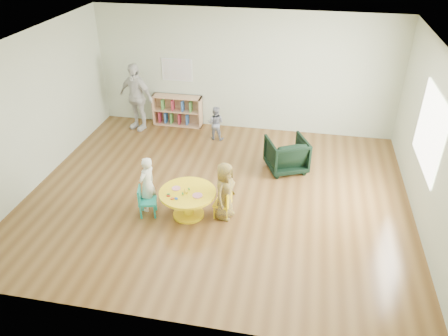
% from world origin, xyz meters
% --- Properties ---
extents(room, '(7.10, 7.00, 2.80)m').
position_xyz_m(room, '(0.01, 0.00, 1.89)').
color(room, brown).
rests_on(room, ground).
extents(activity_table, '(0.98, 0.98, 0.53)m').
position_xyz_m(activity_table, '(-0.37, -0.73, 0.34)').
color(activity_table, yellow).
rests_on(activity_table, ground).
extents(kid_chair_left, '(0.36, 0.36, 0.55)m').
position_xyz_m(kid_chair_left, '(-1.10, -0.85, 0.30)').
color(kid_chair_left, teal).
rests_on(kid_chair_left, ground).
extents(kid_chair_right, '(0.31, 0.31, 0.52)m').
position_xyz_m(kid_chair_right, '(0.25, -0.64, 0.28)').
color(kid_chair_right, yellow).
rests_on(kid_chair_right, ground).
extents(bookshelf, '(1.20, 0.30, 0.75)m').
position_xyz_m(bookshelf, '(-1.61, 2.86, 0.37)').
color(bookshelf, tan).
rests_on(bookshelf, ground).
extents(alphabet_poster, '(0.74, 0.01, 0.54)m').
position_xyz_m(alphabet_poster, '(-1.60, 2.98, 1.35)').
color(alphabet_poster, white).
rests_on(alphabet_poster, ground).
extents(armchair, '(0.99, 1.00, 0.70)m').
position_xyz_m(armchair, '(1.18, 1.17, 0.35)').
color(armchair, black).
rests_on(armchair, ground).
extents(child_left, '(0.35, 0.44, 1.03)m').
position_xyz_m(child_left, '(-1.10, -0.68, 0.52)').
color(child_left, white).
rests_on(child_left, ground).
extents(child_right, '(0.45, 0.58, 1.05)m').
position_xyz_m(child_right, '(0.25, -0.64, 0.52)').
color(child_right, gold).
rests_on(child_right, ground).
extents(toddler, '(0.41, 0.33, 0.80)m').
position_xyz_m(toddler, '(-0.52, 2.26, 0.40)').
color(toddler, '#1A2643').
rests_on(toddler, ground).
extents(adult_caretaker, '(1.02, 0.68, 1.61)m').
position_xyz_m(adult_caretaker, '(-2.49, 2.48, 0.81)').
color(adult_caretaker, silver).
rests_on(adult_caretaker, ground).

